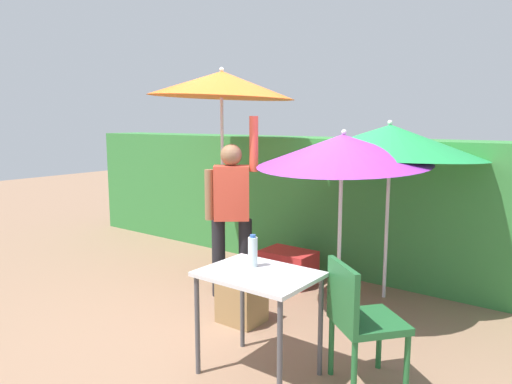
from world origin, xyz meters
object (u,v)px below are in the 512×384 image
cooler_box (288,267)px  bottle_water (253,251)px  chair_plastic (359,317)px  umbrella_rainbow (343,150)px  umbrella_orange (390,141)px  crate_cardboard (242,301)px  folding_table (259,285)px  umbrella_yellow (222,85)px  person_vendor (232,209)px

cooler_box → bottle_water: size_ratio=2.44×
chair_plastic → bottle_water: bottle_water is taller
umbrella_rainbow → chair_plastic: (0.67, -1.03, -1.06)m
umbrella_orange → bottle_water: 2.08m
cooler_box → crate_cardboard: size_ratio=1.48×
folding_table → bottle_water: bearing=145.2°
cooler_box → folding_table: folding_table is taller
umbrella_rainbow → bottle_water: bearing=-93.9°
umbrella_yellow → umbrella_orange: bearing=13.8°
cooler_box → bottle_water: bearing=-65.0°
bottle_water → cooler_box: bearing=115.0°
umbrella_rainbow → umbrella_orange: (0.17, 0.69, 0.06)m
umbrella_rainbow → folding_table: (0.03, -1.31, -0.90)m
chair_plastic → bottle_water: bearing=-164.8°
umbrella_yellow → person_vendor: (0.53, -0.46, -1.30)m
umbrella_yellow → cooler_box: umbrella_yellow is taller
person_vendor → bottle_water: person_vendor is taller
folding_table → person_vendor: bearing=136.9°
person_vendor → cooler_box: 1.05m
cooler_box → person_vendor: bearing=-110.5°
umbrella_yellow → bottle_water: size_ratio=10.14×
umbrella_yellow → person_vendor: size_ratio=1.29×
umbrella_rainbow → folding_table: 1.59m
umbrella_yellow → chair_plastic: 3.17m
umbrella_rainbow → folding_table: size_ratio=2.20×
crate_cardboard → umbrella_yellow: bearing=137.9°
umbrella_rainbow → bottle_water: 1.41m
person_vendor → umbrella_yellow: bearing=138.5°
umbrella_rainbow → cooler_box: umbrella_rainbow is taller
umbrella_orange → umbrella_yellow: (-1.83, -0.45, 0.61)m
crate_cardboard → folding_table: 1.04m
person_vendor → umbrella_orange: bearing=35.1°
umbrella_yellow → crate_cardboard: umbrella_yellow is taller
person_vendor → folding_table: size_ratio=2.35×
umbrella_yellow → chair_plastic: (2.33, -1.27, -1.73)m
umbrella_yellow → folding_table: 2.78m
person_vendor → bottle_water: size_ratio=7.83×
bottle_water → person_vendor: bearing=136.1°
cooler_box → crate_cardboard: 1.17m
chair_plastic → cooler_box: size_ratio=1.52×
crate_cardboard → umbrella_rainbow: bearing=46.8°
chair_plastic → crate_cardboard: 1.39m
cooler_box → folding_table: bearing=-63.0°
umbrella_orange → chair_plastic: bearing=-73.6°
chair_plastic → folding_table: 0.72m
bottle_water → chair_plastic: bearing=15.2°
umbrella_rainbow → chair_plastic: bearing=-56.8°
umbrella_orange → folding_table: size_ratio=2.35×
chair_plastic → folding_table: bearing=-156.1°
chair_plastic → cooler_box: chair_plastic is taller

